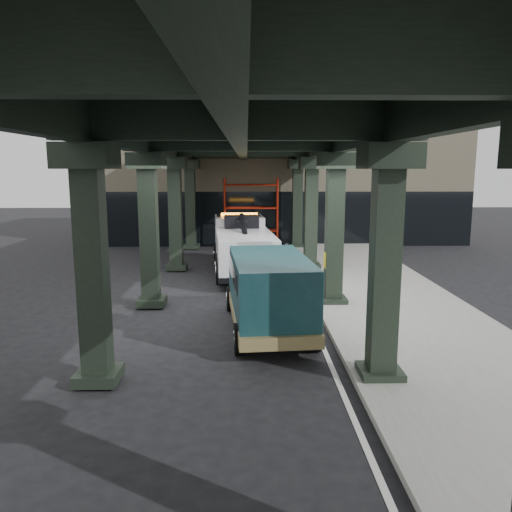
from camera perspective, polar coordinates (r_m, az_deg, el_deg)
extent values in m
plane|color=black|center=(14.74, -0.06, -7.84)|extent=(90.00, 90.00, 0.00)
cube|color=gray|center=(17.30, 14.96, -5.24)|extent=(5.00, 40.00, 0.15)
cube|color=silver|center=(16.77, 5.66, -5.67)|extent=(0.12, 38.00, 0.01)
cube|color=black|center=(10.62, 14.48, -1.24)|extent=(0.55, 0.55, 5.00)
cube|color=black|center=(10.44, 15.03, 10.97)|extent=(1.10, 1.10, 0.50)
cube|color=black|center=(11.29, 13.96, -12.87)|extent=(0.90, 0.90, 0.24)
cube|color=black|center=(16.41, 8.94, 2.81)|extent=(0.55, 0.55, 5.00)
cube|color=black|center=(16.29, 9.15, 10.68)|extent=(1.10, 1.10, 0.50)
cube|color=black|center=(16.85, 8.73, -5.04)|extent=(0.90, 0.90, 0.24)
cube|color=black|center=(22.31, 6.29, 4.72)|extent=(0.55, 0.55, 5.00)
cube|color=black|center=(22.22, 6.40, 10.51)|extent=(1.10, 1.10, 0.50)
cube|color=black|center=(22.64, 6.18, -1.13)|extent=(0.90, 0.90, 0.24)
cube|color=black|center=(28.25, 4.75, 5.83)|extent=(0.55, 0.55, 5.00)
cube|color=black|center=(28.18, 4.82, 10.40)|extent=(1.10, 1.10, 0.50)
cube|color=black|center=(28.51, 4.68, 1.18)|extent=(0.90, 0.90, 0.24)
cube|color=black|center=(10.71, -18.19, -1.34)|extent=(0.55, 0.55, 5.00)
cube|color=black|center=(10.53, -18.86, 10.77)|extent=(1.10, 1.10, 0.50)
cube|color=black|center=(11.38, -17.54, -12.87)|extent=(0.90, 0.90, 0.24)
cube|color=black|center=(16.47, -12.11, 2.73)|extent=(0.55, 0.55, 5.00)
cube|color=black|center=(16.35, -12.40, 10.58)|extent=(1.10, 1.10, 0.50)
cube|color=black|center=(16.91, -11.83, -5.09)|extent=(0.90, 0.90, 0.24)
cube|color=black|center=(22.35, -9.20, 4.67)|extent=(0.55, 0.55, 5.00)
cube|color=black|center=(22.27, -9.36, 10.44)|extent=(1.10, 1.10, 0.50)
cube|color=black|center=(22.68, -9.04, -1.18)|extent=(0.90, 0.90, 0.24)
cube|color=black|center=(28.29, -7.50, 5.79)|extent=(0.55, 0.55, 5.00)
cube|color=black|center=(28.22, -7.60, 10.35)|extent=(1.10, 1.10, 0.50)
cube|color=black|center=(28.55, -7.39, 1.14)|extent=(0.90, 0.90, 0.24)
cube|color=black|center=(16.32, 9.23, 13.49)|extent=(0.35, 32.00, 1.10)
cube|color=black|center=(16.38, -12.51, 13.37)|extent=(0.35, 32.00, 1.10)
cube|color=black|center=(16.07, -1.66, 13.67)|extent=(0.35, 32.00, 1.10)
cube|color=black|center=(16.14, -1.67, 16.15)|extent=(7.40, 32.00, 0.30)
cube|color=#C6B793|center=(34.12, 2.75, 9.08)|extent=(22.00, 10.00, 8.00)
cylinder|color=red|center=(29.07, -3.54, 4.97)|extent=(0.08, 0.08, 4.00)
cylinder|color=red|center=(28.28, -3.61, 4.83)|extent=(0.08, 0.08, 4.00)
cylinder|color=red|center=(29.10, 2.39, 4.99)|extent=(0.08, 0.08, 4.00)
cylinder|color=red|center=(28.30, 2.49, 4.85)|extent=(0.08, 0.08, 4.00)
cylinder|color=red|center=(29.15, -0.57, 3.03)|extent=(3.00, 0.08, 0.08)
cylinder|color=red|center=(29.02, -0.57, 5.58)|extent=(3.00, 0.08, 0.08)
cylinder|color=red|center=(28.95, -0.58, 8.14)|extent=(3.00, 0.08, 0.08)
cube|color=black|center=(21.39, -1.49, -0.42)|extent=(1.52, 7.11, 0.24)
cube|color=white|center=(23.63, -1.94, 2.53)|extent=(2.39, 2.43, 1.69)
cube|color=white|center=(24.67, -2.09, 1.74)|extent=(2.26, 0.84, 0.85)
cube|color=black|center=(23.81, -1.99, 3.72)|extent=(2.16, 1.39, 0.80)
cube|color=white|center=(20.22, -1.27, 0.73)|extent=(2.64, 4.88, 1.32)
cube|color=orange|center=(23.34, -1.92, 4.76)|extent=(1.71, 0.40, 0.15)
cube|color=black|center=(21.96, -1.67, 3.94)|extent=(1.55, 0.69, 0.56)
cylinder|color=black|center=(20.31, -1.32, 2.78)|extent=(0.50, 3.30, 1.26)
cube|color=black|center=(18.06, -0.66, -3.43)|extent=(0.39, 1.34, 0.17)
cube|color=black|center=(17.43, -0.46, -4.08)|extent=(1.52, 0.36, 0.17)
cylinder|color=black|center=(24.00, -4.44, 0.35)|extent=(0.41, 1.06, 1.04)
cylinder|color=silver|center=(24.00, -4.44, 0.35)|extent=(0.41, 0.60, 0.57)
cylinder|color=black|center=(24.14, 0.48, 0.43)|extent=(0.41, 1.06, 1.04)
cylinder|color=silver|center=(24.14, 0.48, 0.43)|extent=(0.41, 0.60, 0.57)
cylinder|color=black|center=(20.95, -4.23, -1.06)|extent=(0.41, 1.06, 1.04)
cylinder|color=silver|center=(20.95, -4.23, -1.06)|extent=(0.41, 0.60, 0.57)
cylinder|color=black|center=(21.10, 1.40, -0.95)|extent=(0.41, 1.06, 1.04)
cylinder|color=silver|center=(21.10, 1.40, -0.95)|extent=(0.41, 0.60, 0.57)
cylinder|color=black|center=(19.75, -4.13, -1.73)|extent=(0.41, 1.06, 1.04)
cylinder|color=silver|center=(19.75, -4.13, -1.73)|extent=(0.41, 0.60, 0.57)
cylinder|color=black|center=(19.91, 1.84, -1.62)|extent=(0.41, 1.06, 1.04)
cylinder|color=silver|center=(19.91, 1.84, -1.62)|extent=(0.41, 0.60, 0.57)
cube|color=#11373D|center=(16.14, 0.39, -3.02)|extent=(1.99, 1.19, 0.84)
cube|color=#11373D|center=(13.57, 1.60, -3.89)|extent=(2.31, 4.35, 1.82)
cube|color=#947F4B|center=(14.13, 1.38, -6.47)|extent=(2.44, 5.37, 0.33)
cube|color=black|center=(15.62, 0.55, -0.66)|extent=(1.85, 0.56, 0.78)
cube|color=black|center=(13.74, 1.45, -1.73)|extent=(2.27, 3.51, 0.51)
cube|color=silver|center=(16.70, 0.20, -3.89)|extent=(1.87, 0.27, 0.28)
cylinder|color=black|center=(16.14, -2.89, -4.84)|extent=(0.33, 0.80, 0.78)
cylinder|color=silver|center=(16.14, -2.89, -4.84)|extent=(0.33, 0.45, 0.43)
cylinder|color=black|center=(16.34, 3.67, -4.66)|extent=(0.33, 0.80, 0.78)
cylinder|color=silver|center=(16.34, 3.67, -4.66)|extent=(0.33, 0.45, 0.43)
cylinder|color=black|center=(12.40, -1.89, -9.43)|extent=(0.33, 0.80, 0.78)
cylinder|color=silver|center=(12.40, -1.89, -9.43)|extent=(0.33, 0.45, 0.43)
cylinder|color=black|center=(12.66, 6.67, -9.08)|extent=(0.33, 0.80, 0.78)
cylinder|color=silver|center=(12.66, 6.67, -9.08)|extent=(0.33, 0.45, 0.43)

